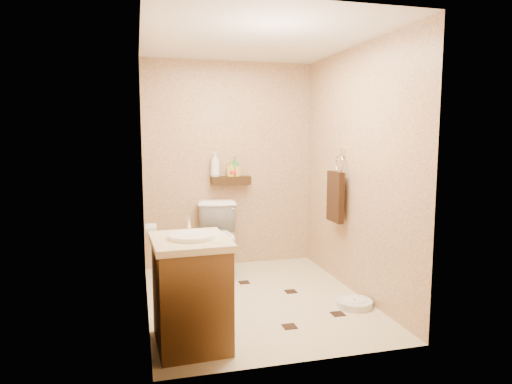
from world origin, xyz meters
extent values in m
plane|color=beige|center=(0.00, 0.00, 0.00)|extent=(2.50, 2.50, 0.00)
cube|color=tan|center=(0.00, 1.25, 1.20)|extent=(2.00, 0.04, 2.40)
cube|color=tan|center=(0.00, -1.25, 1.20)|extent=(2.00, 0.04, 2.40)
cube|color=tan|center=(-1.00, 0.00, 1.20)|extent=(0.04, 2.50, 2.40)
cube|color=tan|center=(1.00, 0.00, 1.20)|extent=(0.04, 2.50, 2.40)
cube|color=silver|center=(0.00, 0.00, 2.40)|extent=(2.00, 2.50, 0.02)
cube|color=#33200D|center=(0.00, 1.17, 1.02)|extent=(0.46, 0.14, 0.10)
cube|color=black|center=(-0.34, -0.14, 0.00)|extent=(0.11, 0.11, 0.01)
cube|color=black|center=(0.39, 0.11, 0.00)|extent=(0.11, 0.11, 0.01)
cube|color=black|center=(0.11, -0.68, 0.00)|extent=(0.11, 0.11, 0.01)
cube|color=black|center=(-0.47, 0.54, 0.00)|extent=(0.11, 0.11, 0.01)
cube|color=black|center=(0.60, -0.54, 0.00)|extent=(0.11, 0.11, 0.01)
cube|color=black|center=(0.00, 0.50, 0.00)|extent=(0.11, 0.11, 0.01)
imported|color=white|center=(-0.21, 0.83, 0.40)|extent=(0.53, 0.83, 0.80)
cube|color=brown|center=(-0.70, -0.77, 0.38)|extent=(0.54, 0.65, 0.76)
cube|color=#F9EFB4|center=(-0.70, -0.77, 0.78)|extent=(0.58, 0.69, 0.05)
cylinder|color=white|center=(-0.68, -0.77, 0.81)|extent=(0.35, 0.35, 0.05)
cylinder|color=silver|center=(-0.68, -0.56, 0.88)|extent=(0.03, 0.03, 0.12)
cylinder|color=silver|center=(0.82, -0.41, 0.03)|extent=(0.43, 0.43, 0.06)
cylinder|color=white|center=(0.82, -0.41, 0.06)|extent=(0.20, 0.20, 0.01)
cylinder|color=#19675A|center=(-0.63, 0.77, 0.06)|extent=(0.11, 0.11, 0.12)
cylinder|color=silver|center=(-0.63, 0.77, 0.28)|extent=(0.02, 0.02, 0.34)
sphere|color=silver|center=(-0.63, 0.77, 0.44)|extent=(0.08, 0.08, 0.08)
cube|color=silver|center=(0.98, 0.25, 1.38)|extent=(0.03, 0.06, 0.08)
torus|color=silver|center=(0.95, 0.25, 1.26)|extent=(0.02, 0.19, 0.19)
cube|color=#331C0F|center=(0.91, 0.25, 0.92)|extent=(0.06, 0.30, 0.52)
cylinder|color=silver|center=(-0.94, 0.65, 0.60)|extent=(0.11, 0.11, 0.11)
cylinder|color=silver|center=(-0.98, 0.65, 0.66)|extent=(0.04, 0.02, 0.02)
imported|color=white|center=(-0.18, 1.17, 1.21)|extent=(0.14, 0.14, 0.28)
imported|color=gold|center=(0.01, 1.17, 1.16)|extent=(0.11, 0.11, 0.18)
imported|color=red|center=(0.03, 1.17, 1.14)|extent=(0.14, 0.14, 0.14)
imported|color=green|center=(0.06, 1.17, 1.19)|extent=(0.12, 0.12, 0.23)
imported|color=#FBC253|center=(0.07, 1.17, 1.16)|extent=(0.11, 0.11, 0.17)
camera|label=1|loc=(-1.05, -4.04, 1.56)|focal=32.00mm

